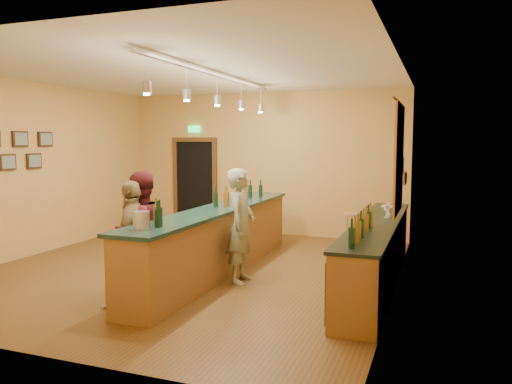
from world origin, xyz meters
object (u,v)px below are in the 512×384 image
(tasting_bar, at_px, (218,235))
(customer_b, at_px, (133,239))
(customer_a, at_px, (140,233))
(bar_stool, at_px, (353,221))
(back_counter, at_px, (377,252))
(bartender, at_px, (241,226))

(tasting_bar, xyz_separation_m, customer_b, (-0.55, -1.54, 0.19))
(customer_a, height_order, bar_stool, customer_a)
(back_counter, bearing_deg, tasting_bar, -175.82)
(bartender, height_order, bar_stool, bartender)
(customer_b, bearing_deg, bar_stool, 132.73)
(bar_stool, bearing_deg, customer_a, -123.16)
(back_counter, height_order, customer_b, customer_b)
(tasting_bar, distance_m, customer_b, 1.65)
(tasting_bar, bearing_deg, back_counter, 4.18)
(tasting_bar, height_order, bartender, bartender)
(tasting_bar, bearing_deg, customer_a, -111.63)
(bar_stool, bearing_deg, back_counter, -71.28)
(back_counter, height_order, customer_a, customer_a)
(customer_b, bearing_deg, bartender, 121.22)
(bartender, bearing_deg, bar_stool, -30.88)
(back_counter, height_order, bartender, bartender)
(back_counter, height_order, tasting_bar, tasting_bar)
(tasting_bar, relative_size, customer_a, 3.00)
(bartender, height_order, customer_a, bartender)
(bartender, bearing_deg, back_counter, -78.87)
(tasting_bar, bearing_deg, customer_b, -109.57)
(tasting_bar, xyz_separation_m, customer_a, (-0.55, -1.38, 0.24))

